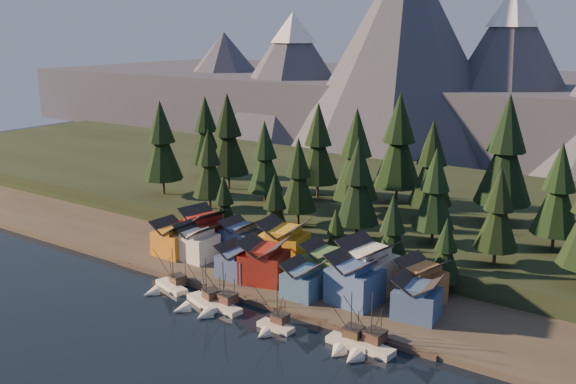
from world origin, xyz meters
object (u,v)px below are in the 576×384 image
Objects in this scene: house_front_0 at (174,237)px; house_back_1 at (241,237)px; house_front_1 at (197,241)px; boat_3 at (218,301)px; boat_4 at (273,321)px; boat_6 at (366,340)px; boat_2 at (199,297)px; boat_5 at (347,336)px; house_back_0 at (204,228)px; boat_1 at (167,282)px.

house_back_1 is (13.13, 9.24, 0.11)m from house_front_0.
boat_3 is at bearing -37.50° from house_front_1.
boat_4 is 18.19m from boat_6.
boat_2 is 36.64m from boat_6.
boat_5 is at bearing -15.62° from house_front_1.
house_back_0 reaches higher than boat_4.
boat_2 is at bearing 4.90° from boat_1.
boat_4 is at bearing -170.49° from boat_5.
house_back_1 is (-9.68, 25.31, 3.99)m from boat_2.
boat_6 is at bearing 10.32° from boat_3.
boat_3 is (4.68, 0.33, 0.10)m from boat_2.
boat_5 is at bearing 15.65° from boat_1.
house_front_1 is (-4.86, 14.95, 4.12)m from boat_1.
boat_3 is 34.39m from house_back_0.
boat_3 is 1.00× the size of boat_5.
boat_3 is 1.14× the size of boat_4.
boat_2 is 1.12× the size of boat_4.
boat_6 reaches higher than house_back_1.
boat_1 is 23.83m from house_back_0.
boat_2 is 31.45m from house_back_0.
house_back_0 reaches higher than house_back_1.
house_front_1 reaches higher than boat_3.
house_back_0 is (-20.07, 23.73, 4.76)m from boat_2.
boat_3 is 1.29× the size of house_back_1.
boat_6 is 1.37× the size of house_back_1.
boat_3 is 27.00m from house_front_1.
house_front_0 is (-27.48, 15.75, 3.78)m from boat_3.
house_back_0 is at bearing 158.33° from boat_5.
house_front_0 is 6.76m from house_front_1.
boat_5 reaches higher than boat_2.
boat_5 is at bearing 11.64° from boat_4.
house_front_0 is 1.01× the size of house_front_1.
house_back_1 reaches higher than boat_4.
house_front_1 is at bearing 152.72° from boat_2.
boat_2 is at bearing -175.80° from boat_5.
house_back_0 is (-3.95, 6.63, 0.80)m from house_front_1.
house_back_0 is at bearing 122.18° from house_front_1.
house_back_0 is (-8.82, 21.59, 4.92)m from boat_1.
boat_6 is 1.37× the size of house_front_0.
boat_5 is 57.40m from house_back_0.
boat_1 is 16.04m from boat_3.
house_back_0 reaches higher than house_front_0.
boat_4 is 0.88× the size of boat_5.
boat_2 is 1.28× the size of house_front_1.
boat_3 is 28.28m from boat_5.
boat_6 is at bearing -9.97° from house_back_0.
boat_6 is 51.79m from house_back_1.
boat_6 is at bearing 23.01° from boat_2.
boat_4 is 0.91× the size of house_back_0.
house_front_0 reaches higher than boat_2.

